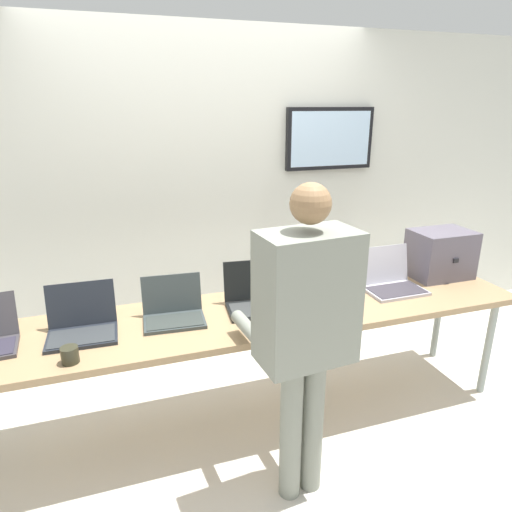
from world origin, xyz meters
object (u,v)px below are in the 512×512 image
laptop_station_1 (82,324)px  person (305,321)px  coffee_mug (70,355)px  laptop_station_2 (173,311)px  laptop_station_3 (253,298)px  equipment_box (440,254)px  workbench (255,318)px  laptop_station_5 (391,280)px  laptop_station_4 (323,288)px

laptop_station_1 → person: person is taller
coffee_mug → laptop_station_1: bearing=80.4°
laptop_station_1 → coffee_mug: (-0.05, -0.28, -0.02)m
laptop_station_2 → coffee_mug: bearing=-151.1°
laptop_station_2 → laptop_station_3: 0.48m
laptop_station_3 → person: bearing=-87.2°
equipment_box → person: bearing=-151.4°
workbench → laptop_station_5: (0.97, 0.04, 0.11)m
laptop_station_5 → laptop_station_2: bearing=179.9°
laptop_station_1 → laptop_station_4: size_ratio=0.93×
workbench → coffee_mug: coffee_mug is taller
laptop_station_5 → coffee_mug: size_ratio=4.57×
laptop_station_1 → coffee_mug: laptop_station_1 is taller
laptop_station_1 → person: 1.21m
laptop_station_2 → coffee_mug: laptop_station_2 is taller
laptop_station_2 → laptop_station_4: laptop_station_4 is taller
laptop_station_2 → laptop_station_4: bearing=1.4°
workbench → laptop_station_5: laptop_station_5 is taller
laptop_station_1 → person: (1.00, -0.65, 0.17)m
laptop_station_5 → laptop_station_1: bearing=-179.6°
workbench → laptop_station_2: 0.49m
laptop_station_1 → laptop_station_2: laptop_station_1 is taller
person → coffee_mug: (-1.05, 0.37, -0.19)m
laptop_station_2 → laptop_station_1: bearing=-178.2°
laptop_station_1 → coffee_mug: size_ratio=4.41×
laptop_station_2 → person: size_ratio=0.22×
workbench → coffee_mug: (-1.02, -0.25, 0.09)m
laptop_station_4 → person: bearing=-122.6°
laptop_station_1 → workbench: bearing=-1.9°
laptop_station_4 → person: size_ratio=0.24×
laptop_station_2 → laptop_station_3: (0.48, 0.01, 0.00)m
person → laptop_station_1: bearing=147.0°
equipment_box → workbench: bearing=-174.3°
person → laptop_station_5: bearing=35.5°
laptop_station_3 → laptop_station_4: laptop_station_3 is taller
coffee_mug → equipment_box: bearing=9.1°
laptop_station_3 → laptop_station_4: 0.48m
equipment_box → laptop_station_4: size_ratio=1.06×
equipment_box → laptop_station_3: size_ratio=1.19×
equipment_box → laptop_station_5: equipment_box is taller
laptop_station_4 → equipment_box: bearing=4.2°
workbench → laptop_station_3: bearing=85.9°
workbench → person: (0.04, -0.62, 0.28)m
laptop_station_2 → laptop_station_4: size_ratio=0.92×
laptop_station_5 → coffee_mug: 2.01m
laptop_station_4 → coffee_mug: laptop_station_4 is taller
laptop_station_3 → laptop_station_5: (0.96, -0.01, -0.00)m
laptop_station_4 → person: (-0.44, -0.69, 0.17)m
laptop_station_1 → laptop_station_2: bearing=1.8°
coffee_mug → laptop_station_2: bearing=28.9°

